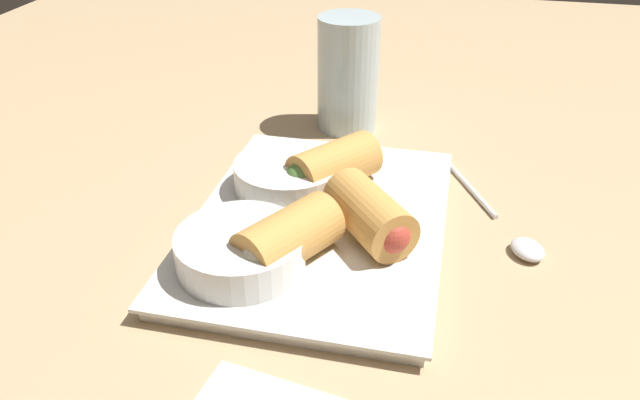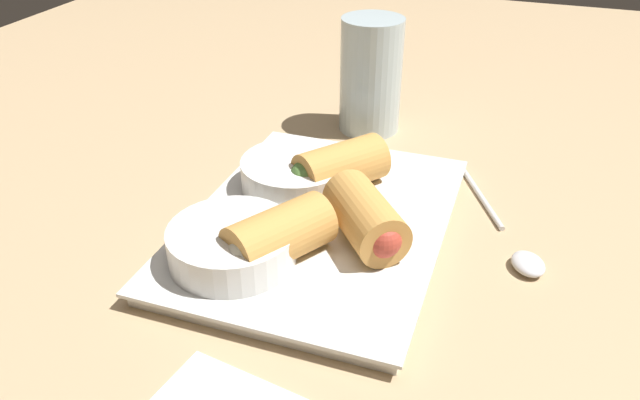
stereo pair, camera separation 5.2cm
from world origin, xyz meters
The scene contains 9 objects.
table_surface centered at (0.00, 0.00, 1.00)cm, with size 180.00×140.00×2.00cm.
serving_plate centered at (1.90, -2.35, 2.76)cm, with size 28.92×21.11×1.50cm.
roll_front_left centered at (7.05, -2.19, 5.67)cm, with size 9.16×8.44×4.35cm.
roll_front_right centered at (-0.22, -7.11, 5.67)cm, with size 9.12×8.54×4.35cm.
roll_back_left centered at (-5.00, -1.14, 5.67)cm, with size 9.28×7.93×4.35cm.
dipping_bowl_near centered at (5.95, 1.52, 5.01)cm, with size 9.91×9.91×2.78cm.
dipping_bowl_far centered at (-5.91, 2.07, 5.01)cm, with size 9.91×9.91×2.78cm.
spoon centered at (4.86, -18.51, 2.49)cm, with size 17.81×9.86×1.13cm.
drinking_glass centered at (23.84, -0.61, 8.37)cm, with size 6.88×6.88×12.75cm.
Camera 2 is at (-40.42, -17.24, 32.89)cm, focal length 35.00 mm.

